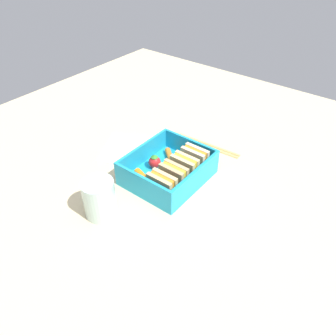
% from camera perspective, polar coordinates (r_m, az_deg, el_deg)
% --- Properties ---
extents(ground_plane, '(1.20, 1.20, 0.02)m').
position_cam_1_polar(ground_plane, '(0.71, 0.00, -2.33)').
color(ground_plane, beige).
extents(bento_tray, '(0.17, 0.15, 0.01)m').
position_cam_1_polar(bento_tray, '(0.70, 0.00, -1.34)').
color(bento_tray, '#1D9EC9').
rests_on(bento_tray, ground_plane).
extents(bento_rim, '(0.17, 0.15, 0.04)m').
position_cam_1_polar(bento_rim, '(0.69, 0.00, 0.49)').
color(bento_rim, '#1D9EC9').
rests_on(bento_rim, bento_tray).
extents(sandwich_left, '(0.03, 0.06, 0.04)m').
position_cam_1_polar(sandwich_left, '(0.71, 4.65, 1.80)').
color(sandwich_left, beige).
rests_on(sandwich_left, bento_tray).
extents(sandwich_center_left, '(0.03, 0.06, 0.04)m').
position_cam_1_polar(sandwich_center_left, '(0.69, 2.88, 0.33)').
color(sandwich_center_left, '#E1C488').
rests_on(sandwich_center_left, bento_tray).
extents(sandwich_center, '(0.03, 0.06, 0.04)m').
position_cam_1_polar(sandwich_center, '(0.66, 0.98, -1.26)').
color(sandwich_center, tan).
rests_on(sandwich_center, bento_tray).
extents(sandwich_center_right, '(0.03, 0.06, 0.04)m').
position_cam_1_polar(sandwich_center_right, '(0.64, -1.06, -2.95)').
color(sandwich_center_right, '#DBBA82').
rests_on(sandwich_center_right, bento_tray).
extents(carrot_stick_left, '(0.03, 0.04, 0.01)m').
position_cam_1_polar(carrot_stick_left, '(0.74, 0.21, 2.37)').
color(carrot_stick_left, orange).
rests_on(carrot_stick_left, bento_tray).
extents(strawberry_far_left, '(0.03, 0.03, 0.03)m').
position_cam_1_polar(strawberry_far_left, '(0.71, -2.36, 1.10)').
color(strawberry_far_left, red).
rests_on(strawberry_far_left, bento_tray).
extents(carrot_stick_far_left, '(0.03, 0.05, 0.02)m').
position_cam_1_polar(carrot_stick_far_left, '(0.68, -4.41, -1.58)').
color(carrot_stick_far_left, orange).
rests_on(carrot_stick_far_left, bento_tray).
extents(chopstick_pair, '(0.03, 0.19, 0.01)m').
position_cam_1_polar(chopstick_pair, '(0.81, 6.39, 4.25)').
color(chopstick_pair, tan).
rests_on(chopstick_pair, ground_plane).
extents(drinking_glass, '(0.06, 0.06, 0.08)m').
position_cam_1_polar(drinking_glass, '(0.62, -11.83, -5.21)').
color(drinking_glass, silver).
rests_on(drinking_glass, ground_plane).
extents(folded_napkin, '(0.16, 0.15, 0.00)m').
position_cam_1_polar(folded_napkin, '(0.80, -7.39, 3.50)').
color(folded_napkin, silver).
rests_on(folded_napkin, ground_plane).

